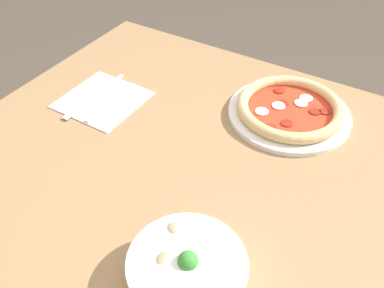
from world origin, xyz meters
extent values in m
cube|color=#99724C|center=(0.00, 0.00, 0.73)|extent=(1.08, 0.90, 0.03)
cylinder|color=olive|center=(0.47, -0.38, 0.36)|extent=(0.06, 0.06, 0.71)
cylinder|color=white|center=(-0.08, -0.26, 0.75)|extent=(0.28, 0.28, 0.01)
torus|color=#DBB77A|center=(-0.08, -0.26, 0.77)|extent=(0.24, 0.24, 0.03)
cylinder|color=red|center=(-0.08, -0.26, 0.76)|extent=(0.21, 0.21, 0.01)
cylinder|color=maroon|center=(-0.16, -0.29, 0.76)|extent=(0.03, 0.03, 0.00)
cylinder|color=maroon|center=(-0.07, -0.17, 0.76)|extent=(0.03, 0.03, 0.00)
cylinder|color=maroon|center=(-0.14, -0.28, 0.76)|extent=(0.03, 0.03, 0.00)
cylinder|color=maroon|center=(-0.03, -0.32, 0.76)|extent=(0.03, 0.03, 0.00)
cylinder|color=maroon|center=(-0.06, -0.27, 0.76)|extent=(0.03, 0.03, 0.00)
cylinder|color=maroon|center=(-0.10, -0.21, 0.76)|extent=(0.03, 0.03, 0.00)
cylinder|color=maroon|center=(-0.14, -0.18, 0.76)|extent=(0.03, 0.03, 0.00)
ellipsoid|color=silver|center=(-0.10, -0.29, 0.76)|extent=(0.03, 0.03, 0.01)
ellipsoid|color=silver|center=(-0.10, -0.32, 0.76)|extent=(0.03, 0.03, 0.01)
ellipsoid|color=silver|center=(-0.06, -0.26, 0.76)|extent=(0.03, 0.03, 0.01)
ellipsoid|color=silver|center=(-0.03, -0.22, 0.76)|extent=(0.03, 0.03, 0.01)
cylinder|color=white|center=(-0.10, 0.22, 0.77)|extent=(0.18, 0.18, 0.06)
torus|color=white|center=(-0.10, 0.22, 0.79)|extent=(0.19, 0.19, 0.01)
ellipsoid|color=#998466|center=(-0.09, 0.16, 0.79)|extent=(0.04, 0.04, 0.02)
ellipsoid|color=#998466|center=(-0.07, 0.24, 0.79)|extent=(0.03, 0.04, 0.02)
ellipsoid|color=#998466|center=(-0.13, 0.17, 0.78)|extent=(0.03, 0.04, 0.02)
ellipsoid|color=#998466|center=(-0.05, 0.18, 0.79)|extent=(0.04, 0.04, 0.02)
sphere|color=#388433|center=(-0.11, 0.22, 0.80)|extent=(0.03, 0.03, 0.03)
cube|color=white|center=(0.32, -0.08, 0.74)|extent=(0.18, 0.18, 0.00)
cube|color=silver|center=(0.30, -0.11, 0.75)|extent=(0.01, 0.12, 0.00)
cube|color=silver|center=(0.30, -0.02, 0.75)|extent=(0.00, 0.05, 0.00)
cube|color=silver|center=(0.30, -0.02, 0.75)|extent=(0.00, 0.05, 0.00)
cube|color=silver|center=(0.29, -0.02, 0.75)|extent=(0.00, 0.05, 0.00)
cube|color=silver|center=(0.29, -0.02, 0.75)|extent=(0.00, 0.05, 0.00)
cube|color=silver|center=(0.35, -0.15, 0.75)|extent=(0.01, 0.09, 0.01)
cube|color=silver|center=(0.35, -0.04, 0.75)|extent=(0.01, 0.13, 0.00)
camera|label=1|loc=(-0.30, 0.53, 1.35)|focal=40.00mm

